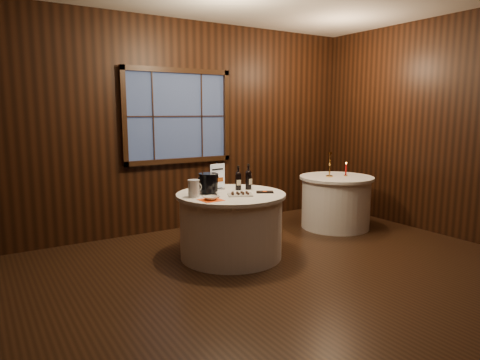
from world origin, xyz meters
TOP-DOWN VIEW (x-y plane):
  - ground at (0.00, 0.00)m, footprint 6.00×6.00m
  - back_wall at (0.00, 2.48)m, footprint 6.00×0.10m
  - main_table at (0.00, 1.00)m, footprint 1.28×1.28m
  - side_table at (2.00, 1.30)m, footprint 1.08×1.08m
  - sign_stand at (-0.03, 1.27)m, footprint 0.21×0.11m
  - port_bottle_left at (0.19, 1.14)m, footprint 0.07×0.08m
  - port_bottle_right at (0.31, 1.10)m, footprint 0.07×0.08m
  - ice_bucket at (-0.22, 1.13)m, footprint 0.23×0.23m
  - chocolate_plate at (0.02, 0.83)m, footprint 0.33×0.28m
  - chocolate_box at (0.36, 0.82)m, footprint 0.22×0.19m
  - grape_bunch at (-0.29, 0.87)m, footprint 0.16×0.08m
  - glass_pitcher at (-0.46, 1.03)m, footprint 0.18×0.14m
  - orange_napkin at (-0.39, 0.78)m, footprint 0.23×0.23m
  - cracker_bowl at (-0.39, 0.78)m, footprint 0.20×0.20m
  - brass_candlestick at (1.88, 1.33)m, footprint 0.10×0.10m
  - red_candle at (2.14, 1.26)m, footprint 0.06×0.06m

SIDE VIEW (x-z plane):
  - ground at x=0.00m, z-range 0.00..0.00m
  - main_table at x=0.00m, z-range 0.00..0.77m
  - side_table at x=2.00m, z-range 0.00..0.77m
  - orange_napkin at x=-0.39m, z-range 0.77..0.77m
  - chocolate_box at x=0.36m, z-range 0.77..0.79m
  - chocolate_plate at x=0.02m, z-range 0.77..0.81m
  - grape_bunch at x=-0.29m, z-range 0.77..0.81m
  - cracker_bowl at x=-0.39m, z-range 0.77..0.81m
  - red_candle at x=2.14m, z-range 0.75..0.95m
  - glass_pitcher at x=-0.46m, z-range 0.77..0.97m
  - sign_stand at x=-0.03m, z-range 0.72..1.05m
  - ice_bucket at x=-0.22m, z-range 0.78..1.01m
  - port_bottle_left at x=0.19m, z-range 0.75..1.05m
  - brass_candlestick at x=1.88m, z-range 0.72..1.08m
  - port_bottle_right at x=0.31m, z-range 0.75..1.06m
  - back_wall at x=0.00m, z-range 0.04..3.04m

